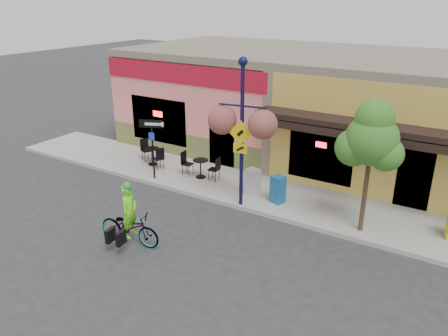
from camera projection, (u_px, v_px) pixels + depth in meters
name	position (u px, v px, depth m)	size (l,w,h in m)	color
ground	(245.00, 220.00, 14.12)	(90.00, 90.00, 0.00)	#2D2D30
sidewalk	(272.00, 195.00, 15.68)	(24.00, 3.00, 0.15)	#9E9B93
curb	(253.00, 211.00, 14.53)	(24.00, 0.12, 0.15)	#A8A59E
building	(329.00, 105.00, 19.22)	(18.20, 8.20, 4.50)	#F37A78
bicycle	(130.00, 227.00, 12.63)	(0.68, 1.95, 1.02)	maroon
cyclist_rider	(130.00, 219.00, 12.50)	(0.58, 0.38, 1.59)	#6BFE1A
lamp_post	(242.00, 135.00, 13.93)	(1.57, 0.63, 4.92)	#13123B
one_way_sign	(153.00, 150.00, 16.52)	(0.90, 0.19, 2.34)	black
cafe_set_left	(152.00, 154.00, 18.13)	(1.57, 0.78, 0.94)	black
cafe_set_right	(201.00, 166.00, 16.83)	(1.58, 0.79, 0.95)	black
newspaper_box_blue	(278.00, 190.00, 14.80)	(0.43, 0.38, 0.95)	#185591
newspaper_box_grey	(252.00, 182.00, 15.39)	(0.45, 0.41, 0.96)	#BBBBBB
street_tree	(368.00, 168.00, 12.46)	(1.58, 1.58, 4.06)	#3D7A26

